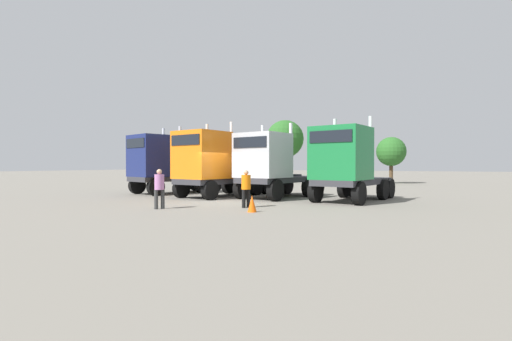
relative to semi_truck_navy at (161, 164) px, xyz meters
name	(u,v)px	position (x,y,z in m)	size (l,w,h in m)	color
ground	(226,201)	(6.12, -1.98, -1.93)	(200.00, 200.00, 0.00)	slate
semi_truck_navy	(161,164)	(0.00, 0.00, 0.00)	(4.02, 6.24, 4.28)	#333338
semi_truck_orange	(210,164)	(4.22, -0.68, -0.01)	(3.46, 6.67, 4.28)	#333338
semi_truck_silver	(270,165)	(7.53, 0.25, -0.08)	(3.42, 6.15, 4.12)	#333338
semi_truck_green	(346,163)	(11.68, 0.29, 0.01)	(3.33, 6.09, 4.28)	#333338
visitor_in_hivis	(246,186)	(8.51, -4.18, -0.99)	(0.49, 0.49, 1.63)	black
visitor_with_camera	(159,186)	(5.55, -6.31, -0.96)	(0.55, 0.55, 1.67)	#353535
traffic_cone_near	(252,204)	(9.47, -5.41, -1.60)	(0.36, 0.36, 0.66)	#F2590C
oak_far_left	(285,139)	(0.49, 18.55, 2.64)	(3.98, 3.98, 6.57)	#4C3823
oak_far_centre	(337,146)	(5.76, 19.93, 1.86)	(4.25, 4.25, 5.92)	#4C3823
oak_far_right	(391,152)	(10.91, 20.71, 1.20)	(2.86, 2.86, 4.57)	#4C3823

